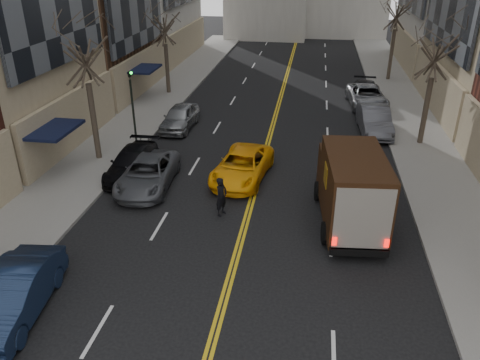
# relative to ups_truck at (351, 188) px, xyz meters

# --- Properties ---
(sidewalk_left) EXTENTS (4.00, 66.00, 0.15)m
(sidewalk_left) POSITION_rel_ups_truck_xyz_m (-13.20, 11.53, -1.55)
(sidewalk_left) COLOR slate
(sidewalk_left) RESTS_ON ground
(sidewalk_right) EXTENTS (4.00, 66.00, 0.15)m
(sidewalk_right) POSITION_rel_ups_truck_xyz_m (4.80, 11.53, -1.55)
(sidewalk_right) COLOR slate
(sidewalk_right) RESTS_ON ground
(tree_lf_mid) EXTENTS (3.20, 3.20, 8.91)m
(tree_lf_mid) POSITION_rel_ups_truck_xyz_m (-13.00, 4.53, 4.97)
(tree_lf_mid) COLOR #382D23
(tree_lf_mid) RESTS_ON sidewalk_left
(tree_lf_far) EXTENTS (3.20, 3.20, 8.12)m
(tree_lf_far) POSITION_rel_ups_truck_xyz_m (-13.00, 17.53, 4.40)
(tree_lf_far) COLOR #382D23
(tree_lf_far) RESTS_ON sidewalk_left
(tree_rt_mid) EXTENTS (3.20, 3.20, 8.32)m
(tree_rt_mid) POSITION_rel_ups_truck_xyz_m (4.60, 9.53, 4.54)
(tree_rt_mid) COLOR #382D23
(tree_rt_mid) RESTS_ON sidewalk_right
(traffic_signal) EXTENTS (0.29, 0.26, 4.70)m
(traffic_signal) POSITION_rel_ups_truck_xyz_m (-11.59, 6.52, 1.19)
(traffic_signal) COLOR black
(traffic_signal) RESTS_ON sidewalk_left
(ups_truck) EXTENTS (2.81, 6.06, 3.22)m
(ups_truck) POSITION_rel_ups_truck_xyz_m (0.00, 0.00, 0.00)
(ups_truck) COLOR black
(ups_truck) RESTS_ON ground
(taxi) EXTENTS (2.92, 5.25, 1.39)m
(taxi) POSITION_rel_ups_truck_xyz_m (-4.98, 3.46, -0.93)
(taxi) COLOR #FFAB0A
(taxi) RESTS_ON ground
(pedestrian) EXTENTS (0.64, 0.75, 1.73)m
(pedestrian) POSITION_rel_ups_truck_xyz_m (-5.32, -0.15, -0.76)
(pedestrian) COLOR black
(pedestrian) RESTS_ON ground
(parked_lf_b) EXTENTS (2.13, 4.77, 1.52)m
(parked_lf_b) POSITION_rel_ups_truck_xyz_m (-10.45, -7.19, -0.86)
(parked_lf_b) COLOR #111D37
(parked_lf_b) RESTS_ON ground
(parked_lf_c) EXTENTS (2.57, 5.07, 1.38)m
(parked_lf_c) POSITION_rel_ups_truck_xyz_m (-9.30, 1.91, -0.94)
(parked_lf_c) COLOR #4E5056
(parked_lf_c) RESTS_ON ground
(parked_lf_d) EXTENTS (1.98, 4.63, 1.33)m
(parked_lf_d) POSITION_rel_ups_truck_xyz_m (-10.50, 3.03, -0.96)
(parked_lf_d) COLOR black
(parked_lf_d) RESTS_ON ground
(parked_lf_e) EXTENTS (1.88, 4.39, 1.48)m
(parked_lf_e) POSITION_rel_ups_truck_xyz_m (-9.98, 10.03, -0.89)
(parked_lf_e) COLOR #93969A
(parked_lf_e) RESTS_ON ground
(parked_rt_a) EXTENTS (1.93, 4.96, 1.61)m
(parked_rt_a) POSITION_rel_ups_truck_xyz_m (2.10, 11.17, -0.82)
(parked_rt_a) COLOR #4A4C52
(parked_rt_a) RESTS_ON ground
(parked_rt_b) EXTENTS (2.94, 5.57, 1.49)m
(parked_rt_b) POSITION_rel_ups_truck_xyz_m (2.10, 16.60, -0.88)
(parked_rt_b) COLOR #95979C
(parked_rt_b) RESTS_ON ground
(parked_rt_c) EXTENTS (2.16, 4.99, 1.43)m
(parked_rt_c) POSITION_rel_ups_truck_xyz_m (2.10, 17.70, -0.91)
(parked_rt_c) COLOR black
(parked_rt_c) RESTS_ON ground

